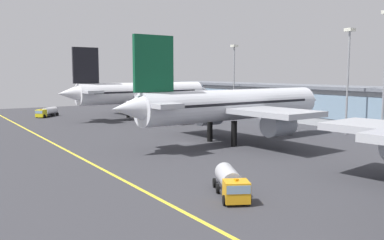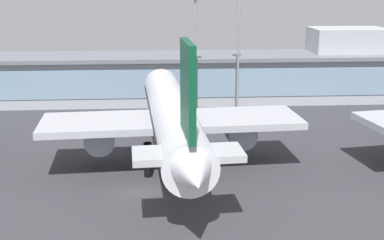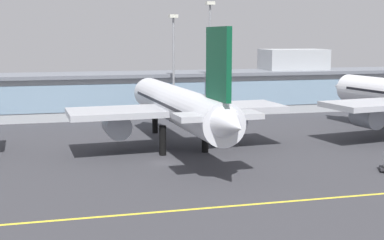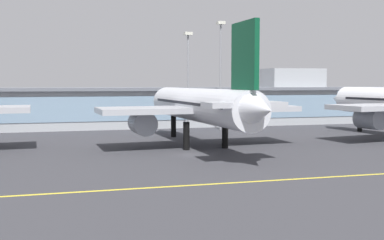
{
  "view_description": "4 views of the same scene",
  "coord_description": "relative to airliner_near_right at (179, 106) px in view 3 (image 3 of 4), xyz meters",
  "views": [
    {
      "loc": [
        68.93,
        -43.22,
        13.75
      ],
      "look_at": [
        -3.09,
        3.38,
        4.04
      ],
      "focal_mm": 39.38,
      "sensor_mm": 36.0,
      "label": 1
    },
    {
      "loc": [
        2.73,
        -59.04,
        25.84
      ],
      "look_at": [
        7.09,
        8.49,
        6.86
      ],
      "focal_mm": 47.21,
      "sensor_mm": 36.0,
      "label": 2
    },
    {
      "loc": [
        -14.8,
        -75.97,
        18.78
      ],
      "look_at": [
        7.15,
        10.64,
        4.57
      ],
      "focal_mm": 49.5,
      "sensor_mm": 36.0,
      "label": 3
    },
    {
      "loc": [
        -19.18,
        -71.76,
        11.4
      ],
      "look_at": [
        1.18,
        2.35,
        5.32
      ],
      "focal_mm": 43.93,
      "sensor_mm": 36.0,
      "label": 4
    }
  ],
  "objects": [
    {
      "name": "ground_plane",
      "position": [
        -4.29,
        -8.37,
        -7.33
      ],
      "size": [
        206.57,
        206.57,
        0.0
      ],
      "primitive_type": "plane",
      "color": "#38383D"
    },
    {
      "name": "taxiway_centreline_stripe",
      "position": [
        -4.29,
        -30.37,
        -7.32
      ],
      "size": [
        165.25,
        0.5,
        0.01
      ],
      "primitive_type": "cube",
      "color": "yellow",
      "rests_on": "ground"
    },
    {
      "name": "terminal_building",
      "position": [
        -2.12,
        40.19,
        -1.78
      ],
      "size": [
        150.55,
        14.0,
        15.44
      ],
      "color": "#ADB2B7",
      "rests_on": "ground"
    },
    {
      "name": "airliner_near_right",
      "position": [
        0.0,
        0.0,
        0.0
      ],
      "size": [
        36.48,
        52.22,
        19.99
      ],
      "rotation": [
        0.0,
        0.0,
        1.64
      ],
      "color": "black",
      "rests_on": "ground"
    },
    {
      "name": "apron_light_mast_west",
      "position": [
        5.2,
        27.76,
        7.96
      ],
      "size": [
        1.8,
        1.8,
        23.32
      ],
      "color": "gray",
      "rests_on": "ground"
    },
    {
      "name": "apron_light_mast_centre",
      "position": [
        13.53,
        28.36,
        9.53
      ],
      "size": [
        1.8,
        1.8,
        26.17
      ],
      "color": "gray",
      "rests_on": "ground"
    }
  ]
}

